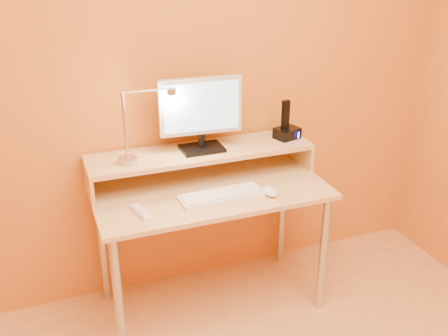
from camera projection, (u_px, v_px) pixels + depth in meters
name	position (u px, v px, depth m)	size (l,w,h in m)	color
wall_back	(190.00, 74.00, 2.74)	(3.00, 0.04, 2.50)	#C7742B
desk_leg_fl	(118.00, 300.00, 2.44)	(0.04, 0.04, 0.69)	#B5B5B5
desk_leg_fr	(323.00, 254.00, 2.79)	(0.04, 0.04, 0.69)	#B5B5B5
desk_leg_bl	(102.00, 246.00, 2.86)	(0.04, 0.04, 0.69)	#B5B5B5
desk_leg_br	(282.00, 212.00, 3.22)	(0.04, 0.04, 0.69)	#B5B5B5
desk_lower	(211.00, 191.00, 2.68)	(1.20, 0.60, 0.03)	tan
shelf_riser_left	(89.00, 183.00, 2.59)	(0.02, 0.30, 0.14)	tan
shelf_riser_right	(299.00, 151.00, 2.97)	(0.02, 0.30, 0.14)	tan
desk_shelf	(201.00, 152.00, 2.74)	(1.20, 0.30, 0.03)	tan
monitor_foot	(202.00, 148.00, 2.74)	(0.22, 0.16, 0.02)	black
monitor_neck	(202.00, 140.00, 2.72)	(0.04, 0.04, 0.07)	black
monitor_panel	(201.00, 106.00, 2.65)	(0.43, 0.04, 0.29)	silver
monitor_back	(199.00, 105.00, 2.67)	(0.39, 0.01, 0.25)	black
monitor_screen	(202.00, 107.00, 2.64)	(0.39, 0.00, 0.26)	#8BBED8
lamp_base	(128.00, 160.00, 2.58)	(0.10, 0.10, 0.03)	#B5B5B5
lamp_post	(125.00, 126.00, 2.51)	(0.01, 0.01, 0.33)	#B5B5B5
lamp_arm	(147.00, 91.00, 2.48)	(0.01, 0.01, 0.24)	#B5B5B5
lamp_head	(172.00, 92.00, 2.53)	(0.04, 0.04, 0.03)	#B5B5B5
lamp_bulb	(172.00, 95.00, 2.53)	(0.03, 0.03, 0.00)	#FFEAC6
phone_dock	(287.00, 133.00, 2.89)	(0.13, 0.10, 0.06)	black
phone_handset	(286.00, 115.00, 2.84)	(0.04, 0.03, 0.16)	black
phone_led	(299.00, 135.00, 2.86)	(0.01, 0.00, 0.04)	#1A39EA
keyboard	(222.00, 196.00, 2.58)	(0.42, 0.13, 0.02)	white
mouse	(270.00, 191.00, 2.61)	(0.06, 0.11, 0.04)	silver
remote_control	(141.00, 212.00, 2.43)	(0.04, 0.16, 0.02)	white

